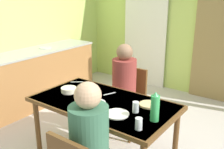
% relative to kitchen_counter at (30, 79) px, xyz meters
% --- Properties ---
extents(wall_back, '(4.24, 0.10, 2.89)m').
position_rel_kitchen_counter_xyz_m(wall_back, '(1.69, 2.10, 1.00)').
color(wall_back, '#B9D265').
rests_on(wall_back, ground_plane).
extents(wall_left, '(0.10, 3.79, 2.89)m').
position_rel_kitchen_counter_xyz_m(wall_left, '(-0.33, 0.21, 1.00)').
color(wall_left, '#B7CF69').
rests_on(wall_left, ground_plane).
extents(door_wooden, '(0.80, 0.05, 2.00)m').
position_rel_kitchen_counter_xyz_m(door_wooden, '(2.34, 2.02, 0.55)').
color(door_wooden, olive).
rests_on(door_wooden, ground_plane).
extents(curtain_panel, '(0.90, 0.03, 2.43)m').
position_rel_kitchen_counter_xyz_m(curtain_panel, '(0.97, 2.00, 0.76)').
color(curtain_panel, white).
rests_on(curtain_panel, ground_plane).
extents(kitchen_counter, '(0.61, 2.44, 0.91)m').
position_rel_kitchen_counter_xyz_m(kitchen_counter, '(0.00, 0.00, 0.00)').
color(kitchen_counter, '#9E693A').
rests_on(kitchen_counter, ground_plane).
extents(dining_table, '(1.48, 0.81, 0.75)m').
position_rel_kitchen_counter_xyz_m(dining_table, '(1.93, -0.53, 0.22)').
color(dining_table, brown).
rests_on(dining_table, ground_plane).
extents(chair_far_diner, '(0.40, 0.40, 0.87)m').
position_rel_kitchen_counter_xyz_m(chair_far_diner, '(1.76, 0.23, 0.05)').
color(chair_far_diner, brown).
rests_on(chair_far_diner, ground_plane).
extents(person_near_diner, '(0.30, 0.37, 0.77)m').
position_rel_kitchen_counter_xyz_m(person_near_diner, '(2.30, -1.15, 0.33)').
color(person_near_diner, '#316044').
rests_on(person_near_diner, ground_plane).
extents(person_far_diner, '(0.30, 0.37, 0.77)m').
position_rel_kitchen_counter_xyz_m(person_far_diner, '(1.76, 0.10, 0.33)').
color(person_far_diner, '#963A31').
rests_on(person_far_diner, ground_plane).
extents(water_bottle_green_near, '(0.08, 0.08, 0.27)m').
position_rel_kitchen_counter_xyz_m(water_bottle_green_near, '(2.54, -0.58, 0.42)').
color(water_bottle_green_near, green).
rests_on(water_bottle_green_near, dining_table).
extents(serving_bowl_center, '(0.17, 0.17, 0.05)m').
position_rel_kitchen_counter_xyz_m(serving_bowl_center, '(1.47, -0.56, 0.32)').
color(serving_bowl_center, '#F3E6C6').
rests_on(serving_bowl_center, dining_table).
extents(dinner_plate_near_left, '(0.22, 0.22, 0.01)m').
position_rel_kitchen_counter_xyz_m(dinner_plate_near_left, '(1.66, -0.45, 0.30)').
color(dinner_plate_near_left, white).
rests_on(dinner_plate_near_left, dining_table).
extents(dinner_plate_near_right, '(0.23, 0.23, 0.01)m').
position_rel_kitchen_counter_xyz_m(dinner_plate_near_right, '(2.21, -0.68, 0.30)').
color(dinner_plate_near_right, white).
rests_on(dinner_plate_near_right, dining_table).
extents(dinner_plate_far_center, '(0.21, 0.21, 0.01)m').
position_rel_kitchen_counter_xyz_m(dinner_plate_far_center, '(1.90, -0.62, 0.30)').
color(dinner_plate_far_center, white).
rests_on(dinner_plate_far_center, dining_table).
extents(drinking_glass_by_near_diner, '(0.06, 0.06, 0.10)m').
position_rel_kitchen_counter_xyz_m(drinking_glass_by_near_diner, '(2.51, -0.80, 0.35)').
color(drinking_glass_by_near_diner, silver).
rests_on(drinking_glass_by_near_diner, dining_table).
extents(drinking_glass_by_far_diner, '(0.06, 0.06, 0.10)m').
position_rel_kitchen_counter_xyz_m(drinking_glass_by_far_diner, '(2.32, -0.54, 0.35)').
color(drinking_glass_by_far_diner, silver).
rests_on(drinking_glass_by_far_diner, dining_table).
extents(bread_plate_sliced, '(0.19, 0.19, 0.02)m').
position_rel_kitchen_counter_xyz_m(bread_plate_sliced, '(2.35, -0.34, 0.31)').
color(bread_plate_sliced, '#DBB77A').
rests_on(bread_plate_sliced, dining_table).
extents(cutlery_knife_near, '(0.13, 0.11, 0.00)m').
position_rel_kitchen_counter_xyz_m(cutlery_knife_near, '(1.31, -0.26, 0.30)').
color(cutlery_knife_near, silver).
rests_on(cutlery_knife_near, dining_table).
extents(cutlery_fork_near, '(0.07, 0.14, 0.00)m').
position_rel_kitchen_counter_xyz_m(cutlery_fork_near, '(1.86, -0.33, 0.30)').
color(cutlery_fork_near, silver).
rests_on(cutlery_fork_near, dining_table).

